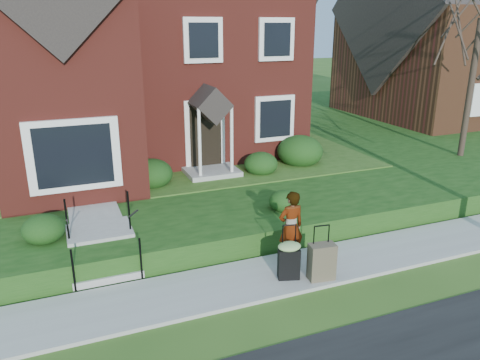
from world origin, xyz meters
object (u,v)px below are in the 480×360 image
front_steps (102,246)px  suitcase_black (289,258)px  suitcase_olive (322,262)px  woman (291,227)px

front_steps → suitcase_black: (3.44, -2.11, 0.06)m
front_steps → suitcase_olive: size_ratio=1.75×
front_steps → woman: 4.10m
woman → suitcase_olive: size_ratio=1.41×
woman → suitcase_olive: (0.24, -0.92, -0.43)m
woman → suitcase_black: woman is taller
suitcase_black → suitcase_olive: (0.61, -0.27, -0.06)m
suitcase_black → suitcase_olive: size_ratio=1.01×
suitcase_olive → suitcase_black: bearing=163.6°
front_steps → woman: bearing=-20.9°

